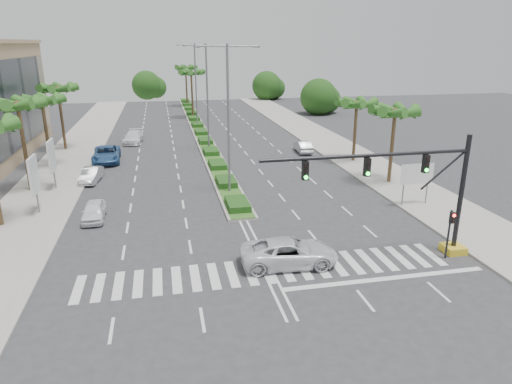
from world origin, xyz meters
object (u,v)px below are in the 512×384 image
(car_parked_a, at_px, (94,211))
(car_parked_b, at_px, (91,175))
(car_crossing, at_px, (289,252))
(car_parked_c, at_px, (106,154))
(car_parked_d, at_px, (134,137))
(car_right, at_px, (303,147))

(car_parked_a, bearing_deg, car_parked_b, 97.80)
(car_parked_a, bearing_deg, car_crossing, -39.72)
(car_parked_c, relative_size, car_parked_d, 1.16)
(car_parked_b, bearing_deg, car_parked_c, 92.87)
(car_parked_a, height_order, car_crossing, car_crossing)
(car_parked_d, xyz_separation_m, car_right, (19.37, -9.38, -0.07))
(car_parked_b, height_order, car_parked_c, car_parked_c)
(car_parked_a, relative_size, car_parked_d, 0.74)
(car_parked_d, distance_m, car_right, 21.52)
(car_parked_c, xyz_separation_m, car_parked_d, (2.36, 9.36, -0.08))
(car_parked_b, distance_m, car_right, 23.52)
(car_parked_b, relative_size, car_crossing, 0.71)
(car_parked_b, xyz_separation_m, car_parked_d, (2.98, 16.71, 0.09))
(car_parked_a, distance_m, car_right, 27.06)
(car_parked_b, xyz_separation_m, car_right, (22.35, 7.33, 0.02))
(car_parked_c, xyz_separation_m, car_crossing, (12.53, -26.78, -0.05))
(car_parked_b, distance_m, car_parked_d, 16.98)
(car_parked_a, height_order, car_parked_d, car_parked_d)
(car_parked_a, relative_size, car_crossing, 0.68)
(car_parked_a, bearing_deg, car_parked_c, 92.23)
(car_parked_d, height_order, car_crossing, car_crossing)
(car_parked_d, distance_m, car_crossing, 37.54)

